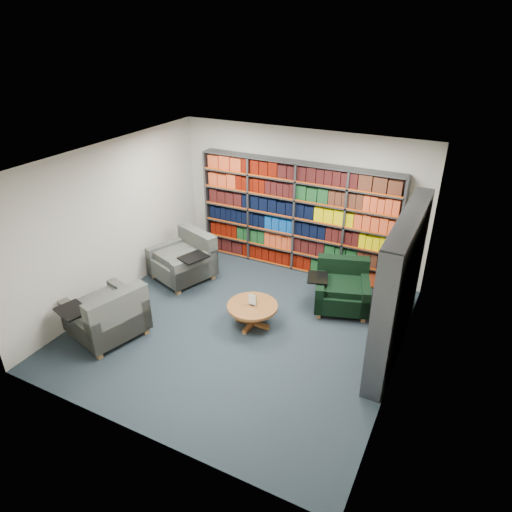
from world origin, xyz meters
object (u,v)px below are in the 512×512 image
at_px(chair_green_right, 342,289).
at_px(coffee_table, 252,309).
at_px(chair_teal_left, 186,260).
at_px(chair_teal_front, 109,317).

relative_size(chair_green_right, coffee_table, 1.44).
xyz_separation_m(chair_teal_left, coffee_table, (1.89, -0.87, -0.05)).
bearing_deg(coffee_table, chair_teal_left, 155.42).
bearing_deg(chair_green_right, chair_teal_left, -172.83).
bearing_deg(chair_teal_front, chair_teal_left, 90.67).
height_order(chair_teal_left, coffee_table, chair_teal_left).
bearing_deg(chair_teal_front, chair_green_right, 40.36).
relative_size(chair_teal_front, coffee_table, 1.60).
height_order(chair_teal_left, chair_teal_front, chair_teal_front).
bearing_deg(chair_teal_left, chair_teal_front, -89.33).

